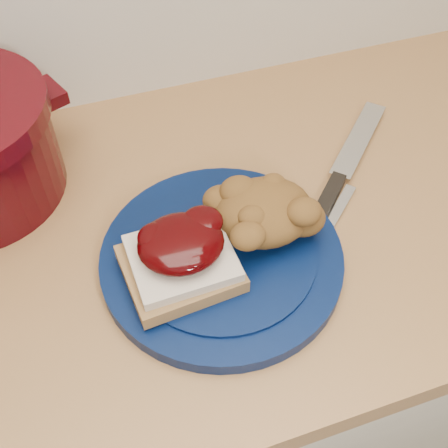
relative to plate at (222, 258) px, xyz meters
name	(u,v)px	position (x,y,z in m)	size (l,w,h in m)	color
base_cabinet	(189,382)	(-0.04, 0.07, -0.48)	(4.00, 0.60, 0.86)	beige
plate	(222,258)	(0.00, 0.00, 0.00)	(0.30, 0.30, 0.02)	#04123A
sandwich	(181,257)	(-0.05, -0.01, 0.04)	(0.14, 0.12, 0.06)	olive
stuffing_mound	(264,212)	(0.06, 0.02, 0.04)	(0.12, 0.11, 0.06)	brown
chef_knife	(336,184)	(0.19, 0.07, 0.00)	(0.22, 0.22, 0.02)	black
butter_knife	(325,232)	(0.14, 0.00, -0.01)	(0.19, 0.01, 0.00)	silver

